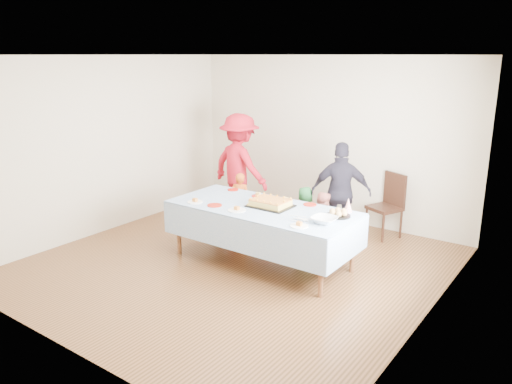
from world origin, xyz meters
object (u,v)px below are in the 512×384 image
at_px(party_table, 262,211).
at_px(birthday_cake, 270,203).
at_px(dining_chair, 389,202).
at_px(adult_left, 240,166).

distance_m(party_table, birthday_cake, 0.15).
bearing_deg(party_table, dining_chair, 63.65).
bearing_deg(birthday_cake, dining_chair, 64.53).
bearing_deg(dining_chair, birthday_cake, -91.43).
xyz_separation_m(dining_chair, adult_left, (-2.41, -0.58, 0.34)).
distance_m(party_table, dining_chair, 2.21).
relative_size(birthday_cake, adult_left, 0.31).
xyz_separation_m(birthday_cake, dining_chair, (0.90, 1.89, -0.28)).
bearing_deg(dining_chair, adult_left, -142.52).
relative_size(party_table, birthday_cake, 4.55).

